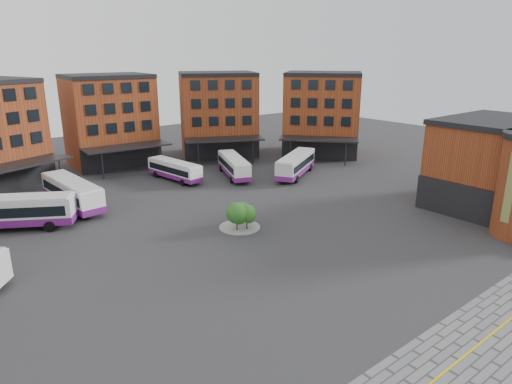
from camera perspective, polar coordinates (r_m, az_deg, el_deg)
ground at (r=39.62m, az=6.27°, el=-10.12°), size 160.00×160.00×0.00m
yellow_line at (r=34.43m, az=26.32°, el=-16.51°), size 26.00×0.15×0.02m
main_building at (r=66.90m, az=-20.76°, el=6.74°), size 94.14×42.48×14.60m
east_building at (r=59.53m, az=28.60°, el=2.65°), size 17.40×15.40×10.60m
tree_island at (r=47.97m, az=-1.84°, el=-2.81°), size 4.40×4.40×3.16m
bus_b at (r=54.54m, az=-28.25°, el=-2.18°), size 12.33×9.00×3.56m
bus_c at (r=58.96m, az=-21.99°, el=-0.07°), size 3.66×12.40×3.45m
bus_d at (r=67.60m, az=-10.14°, el=2.75°), size 3.66×10.27×2.83m
bus_e at (r=68.51m, az=-2.80°, el=3.30°), size 6.47×11.01×3.07m
bus_f at (r=69.04m, az=5.00°, el=3.47°), size 11.53×8.04×3.30m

